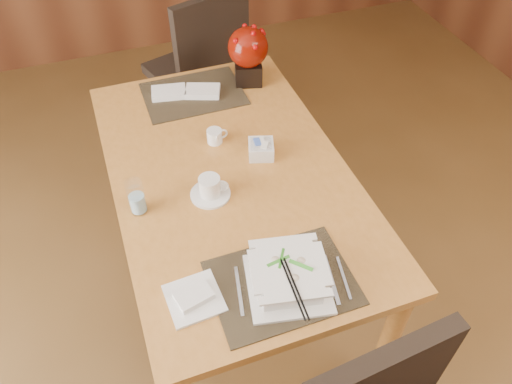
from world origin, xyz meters
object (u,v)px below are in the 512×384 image
object	(u,v)px
coffee_cup	(210,188)
far_chair	(202,64)
soup_setting	(288,277)
water_glass	(136,197)
sugar_caddy	(261,149)
dining_table	(231,189)
berry_decor	(248,52)
bread_plate	(194,298)
creamer_jug	(215,136)

from	to	relation	value
coffee_cup	far_chair	world-z (taller)	far_chair
soup_setting	far_chair	xyz separation A→B (m)	(0.16, 1.65, -0.24)
water_glass	coffee_cup	bearing A→B (deg)	-2.77
soup_setting	sugar_caddy	world-z (taller)	soup_setting
dining_table	water_glass	bearing A→B (deg)	-166.96
dining_table	far_chair	size ratio (longest dim) A/B	1.49
dining_table	berry_decor	xyz separation A→B (m)	(0.27, 0.56, 0.25)
dining_table	bread_plate	size ratio (longest dim) A/B	9.08
dining_table	berry_decor	distance (m)	0.68
soup_setting	coffee_cup	world-z (taller)	soup_setting
soup_setting	berry_decor	size ratio (longest dim) A/B	1.10
coffee_cup	water_glass	distance (m)	0.27
coffee_cup	bread_plate	world-z (taller)	coffee_cup
water_glass	sugar_caddy	bearing A→B (deg)	14.55
soup_setting	berry_decor	world-z (taller)	berry_decor
creamer_jug	berry_decor	xyz separation A→B (m)	(0.28, 0.37, 0.13)
soup_setting	sugar_caddy	size ratio (longest dim) A/B	3.04
coffee_cup	sugar_caddy	xyz separation A→B (m)	(0.25, 0.15, -0.01)
dining_table	bread_plate	bearing A→B (deg)	-118.55
dining_table	far_chair	bearing A→B (deg)	80.79
water_glass	sugar_caddy	world-z (taller)	water_glass
sugar_caddy	berry_decor	distance (m)	0.55
dining_table	soup_setting	size ratio (longest dim) A/B	4.98
water_glass	creamer_jug	xyz separation A→B (m)	(0.37, 0.28, -0.04)
coffee_cup	bread_plate	size ratio (longest dim) A/B	0.91
coffee_cup	creamer_jug	size ratio (longest dim) A/B	1.84
sugar_caddy	berry_decor	xyz separation A→B (m)	(0.13, 0.52, 0.12)
bread_plate	sugar_caddy	bearing A→B (deg)	52.74
dining_table	soup_setting	xyz separation A→B (m)	(0.01, -0.57, 0.15)
dining_table	berry_decor	world-z (taller)	berry_decor
water_glass	far_chair	size ratio (longest dim) A/B	0.14
creamer_jug	sugar_caddy	xyz separation A→B (m)	(0.15, -0.14, 0.00)
sugar_caddy	far_chair	xyz separation A→B (m)	(0.03, 1.03, -0.21)
berry_decor	sugar_caddy	bearing A→B (deg)	-103.73
sugar_caddy	bread_plate	bearing A→B (deg)	-127.26
soup_setting	coffee_cup	distance (m)	0.48
coffee_cup	far_chair	distance (m)	1.23
sugar_caddy	bread_plate	size ratio (longest dim) A/B	0.60
coffee_cup	bread_plate	bearing A→B (deg)	-112.61
creamer_jug	berry_decor	bearing A→B (deg)	51.47
creamer_jug	bread_plate	distance (m)	0.76
berry_decor	bread_plate	distance (m)	1.22
creamer_jug	far_chair	world-z (taller)	far_chair
soup_setting	sugar_caddy	distance (m)	0.63
berry_decor	creamer_jug	bearing A→B (deg)	-126.60
far_chair	water_glass	bearing A→B (deg)	47.32
creamer_jug	far_chair	size ratio (longest dim) A/B	0.08
sugar_caddy	creamer_jug	bearing A→B (deg)	136.87
dining_table	coffee_cup	bearing A→B (deg)	-137.24
coffee_cup	bread_plate	distance (m)	0.45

